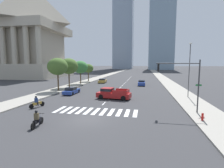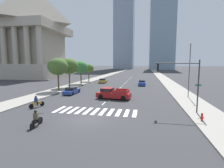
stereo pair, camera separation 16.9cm
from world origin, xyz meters
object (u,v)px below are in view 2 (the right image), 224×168
object	(u,v)px
street_tree_second	(69,66)
street_tree_third	(81,67)
traffic_signal_near	(182,76)
street_tree_nearest	(58,67)
sedan_gold_1	(103,81)
motorcycle_lead	(37,103)
fire_hydrant	(202,117)
sedan_blue_0	(142,83)
pickup_truck	(112,94)
street_tree_fourth	(89,68)
motorcycle_trailing	(36,120)
sedan_blue_2	(72,91)
street_lamp_east	(190,66)

from	to	relation	value
street_tree_second	street_tree_third	distance (m)	7.13
street_tree_third	traffic_signal_near	bearing A→B (deg)	-48.81
street_tree_nearest	sedan_gold_1	bearing A→B (deg)	73.81
motorcycle_lead	fire_hydrant	xyz separation A→B (m)	(18.53, -1.99, -0.07)
fire_hydrant	street_tree_third	bearing A→B (deg)	129.91
sedan_gold_1	street_tree_nearest	bearing A→B (deg)	159.99
motorcycle_lead	street_tree_nearest	distance (m)	13.40
sedan_blue_0	sedan_gold_1	world-z (taller)	sedan_blue_0
motorcycle_lead	pickup_truck	xyz separation A→B (m)	(8.22, 7.08, 0.23)
street_tree_third	street_tree_nearest	bearing A→B (deg)	-90.00
motorcycle_lead	street_tree_fourth	size ratio (longest dim) A/B	0.41
sedan_gold_1	street_tree_third	bearing A→B (deg)	129.39
pickup_truck	street_tree_third	bearing A→B (deg)	-47.94
sedan_gold_1	street_tree_nearest	world-z (taller)	street_tree_nearest
traffic_signal_near	street_tree_third	bearing A→B (deg)	-48.81
fire_hydrant	street_tree_fourth	world-z (taller)	street_tree_fourth
sedan_blue_0	street_tree_second	bearing A→B (deg)	-63.80
traffic_signal_near	sedan_gold_1	bearing A→B (deg)	-60.71
traffic_signal_near	motorcycle_trailing	bearing A→B (deg)	27.24
fire_hydrant	street_tree_fourth	xyz separation A→B (m)	(-22.05, 32.82, 3.52)
sedan_blue_0	street_tree_third	bearing A→B (deg)	-87.47
pickup_truck	sedan_blue_2	world-z (taller)	pickup_truck
motorcycle_lead	street_lamp_east	world-z (taller)	street_lamp_east
fire_hydrant	street_lamp_east	bearing A→B (deg)	82.93
street_lamp_east	street_tree_fourth	xyz separation A→B (m)	(-23.55, 20.72, -0.98)
pickup_truck	sedan_blue_0	bearing A→B (deg)	-95.38
street_tree_fourth	sedan_blue_0	bearing A→B (deg)	-20.10
motorcycle_trailing	motorcycle_lead	bearing A→B (deg)	26.97
street_tree_second	street_tree_fourth	size ratio (longest dim) A/B	1.24
street_lamp_east	street_tree_third	world-z (taller)	street_lamp_east
street_tree_fourth	street_tree_third	bearing A→B (deg)	-90.00
sedan_gold_1	street_tree_second	xyz separation A→B (m)	(-4.86, -11.69, 4.30)
sedan_blue_0	sedan_blue_2	bearing A→B (deg)	-38.76
traffic_signal_near	street_tree_fourth	world-z (taller)	traffic_signal_near
sedan_gold_1	street_lamp_east	size ratio (longest dim) A/B	0.56
pickup_truck	sedan_gold_1	distance (m)	22.90
motorcycle_trailing	sedan_gold_1	bearing A→B (deg)	-2.76
street_tree_second	street_tree_third	bearing A→B (deg)	90.00
sedan_gold_1	street_lamp_east	xyz separation A→B (m)	(18.69, -18.82, 4.45)
fire_hydrant	street_tree_second	world-z (taller)	street_tree_second
motorcycle_lead	pickup_truck	distance (m)	10.85
sedan_blue_0	traffic_signal_near	size ratio (longest dim) A/B	0.83
street_tree_nearest	street_tree_third	bearing A→B (deg)	90.00
fire_hydrant	street_tree_third	world-z (taller)	street_tree_third
street_lamp_east	street_tree_third	xyz separation A→B (m)	(-23.55, 14.26, -0.51)
pickup_truck	sedan_blue_2	bearing A→B (deg)	-11.65
sedan_gold_1	street_tree_fourth	size ratio (longest dim) A/B	0.92
sedan_gold_1	street_lamp_east	bearing A→B (deg)	-139.02
sedan_blue_0	fire_hydrant	xyz separation A→B (m)	(6.09, -26.98, -0.10)
motorcycle_trailing	street_tree_fourth	bearing A→B (deg)	4.41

